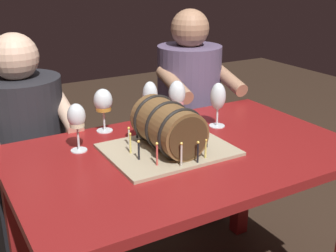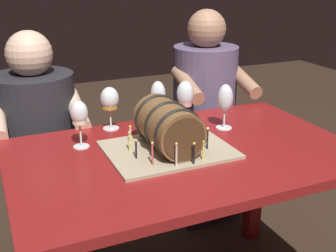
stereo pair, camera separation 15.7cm
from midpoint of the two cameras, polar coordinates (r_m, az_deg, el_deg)
name	(u,v)px [view 1 (the left image)]	position (r m, az deg, el deg)	size (l,w,h in m)	color
dining_table	(184,179)	(1.67, -0.56, -7.15)	(1.28, 0.80, 0.75)	maroon
barrel_cake	(168,130)	(1.58, -2.85, -0.58)	(0.45, 0.35, 0.19)	tan
wine_glass_white	(77,118)	(1.62, -14.76, 0.96)	(0.07, 0.07, 0.18)	white
wine_glass_empty	(218,98)	(1.82, 4.19, 3.74)	(0.07, 0.07, 0.19)	white
wine_glass_red	(150,97)	(1.87, -4.80, 3.82)	(0.07, 0.07, 0.19)	white
wine_glass_rose	(177,96)	(1.88, -1.20, 4.02)	(0.07, 0.07, 0.19)	white
wine_glass_amber	(103,102)	(1.79, -11.09, 3.06)	(0.08, 0.08, 0.18)	white
person_seated_left	(28,161)	(2.15, -20.12, -4.38)	(0.42, 0.49, 1.14)	black
person_seated_right	(189,124)	(2.43, 0.89, 0.17)	(0.41, 0.49, 1.19)	#372D40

